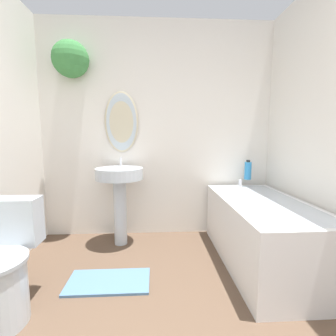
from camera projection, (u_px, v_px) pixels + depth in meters
wall_back at (147, 123)px, 2.74m from camera, size 2.69×0.37×2.40m
pedestal_sink at (120, 186)px, 2.52m from camera, size 0.49×0.49×0.91m
bathtub at (263, 230)px, 2.16m from camera, size 0.69×1.41×0.65m
shampoo_bottle at (248, 170)px, 2.73m from camera, size 0.08×0.08×0.22m
bath_mat at (109, 282)px, 1.89m from camera, size 0.63×0.34×0.02m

